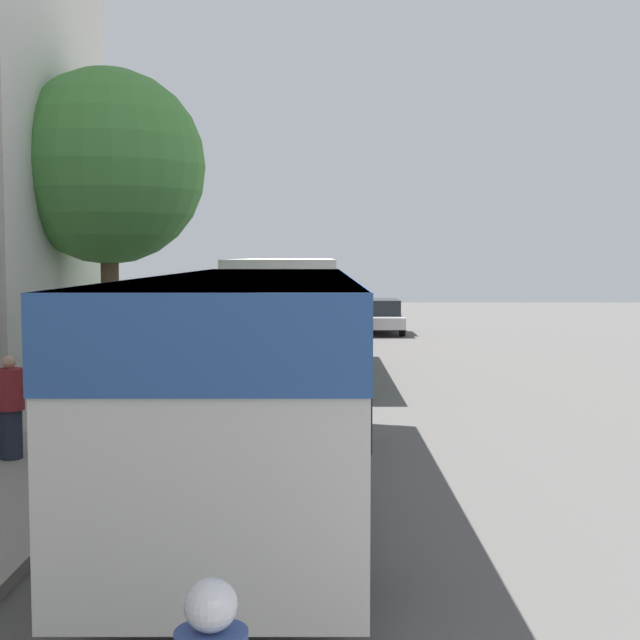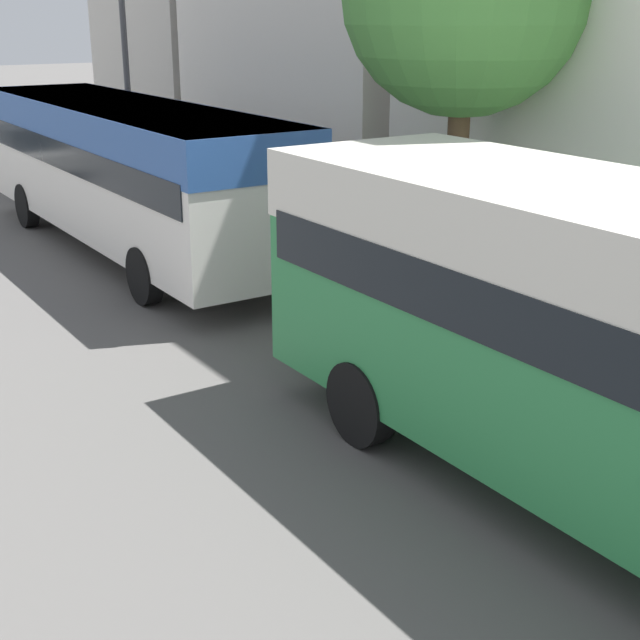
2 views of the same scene
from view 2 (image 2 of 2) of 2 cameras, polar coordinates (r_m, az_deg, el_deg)
name	(u,v)px [view 2 (image 2 of 2)]	position (r m, az deg, el deg)	size (l,w,h in m)	color
sidewalk	(108,167)	(29.23, -13.38, 9.49)	(2.20, 120.00, 0.15)	#9E998E
building_corner	(199,24)	(30.72, -7.73, 18.23)	(5.03, 6.64, 8.63)	beige
bus_lead	(125,157)	(18.58, -12.36, 10.16)	(2.54, 11.14, 3.01)	silver
motorcycle_behind_lead	(11,169)	(25.86, -19.18, 9.13)	(0.38, 2.24, 1.73)	#1E2338
pedestrian_walking_away	(332,199)	(19.06, 0.78, 7.74)	(0.43, 0.43, 1.60)	#232838
lamp_post	(125,44)	(24.88, -12.40, 16.89)	(0.36, 0.36, 6.40)	#47474C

